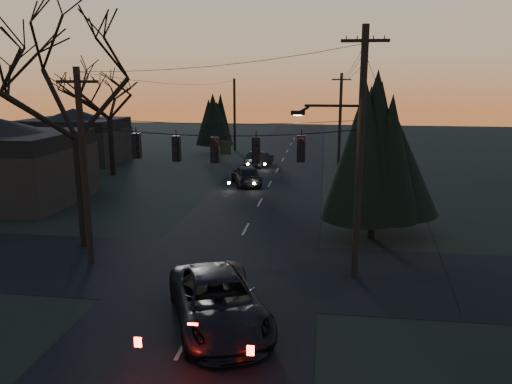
# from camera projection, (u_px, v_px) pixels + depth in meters

# --- Properties ---
(main_road) EXTENTS (8.00, 120.00, 0.02)m
(main_road) POSITION_uv_depth(u_px,v_px,m) (256.00, 210.00, 31.02)
(main_road) COLOR black
(main_road) RESTS_ON ground
(cross_road) EXTENTS (60.00, 7.00, 0.02)m
(cross_road) POSITION_uv_depth(u_px,v_px,m) (224.00, 270.00, 21.36)
(cross_road) COLOR black
(cross_road) RESTS_ON ground
(utility_pole_right) EXTENTS (5.00, 0.30, 10.00)m
(utility_pole_right) POSITION_uv_depth(u_px,v_px,m) (354.00, 277.00, 20.63)
(utility_pole_right) COLOR black
(utility_pole_right) RESTS_ON ground
(utility_pole_left) EXTENTS (1.80, 0.30, 8.50)m
(utility_pole_left) POSITION_uv_depth(u_px,v_px,m) (91.00, 263.00, 22.16)
(utility_pole_left) COLOR black
(utility_pole_left) RESTS_ON ground
(utility_pole_far_r) EXTENTS (1.80, 0.30, 8.50)m
(utility_pole_far_r) POSITION_uv_depth(u_px,v_px,m) (338.00, 164.00, 47.67)
(utility_pole_far_r) COLOR black
(utility_pole_far_r) RESTS_ON ground
(utility_pole_far_l) EXTENTS (0.30, 0.30, 8.00)m
(utility_pole_far_l) POSITION_uv_depth(u_px,v_px,m) (235.00, 150.00, 56.92)
(utility_pole_far_l) COLOR black
(utility_pole_far_l) RESTS_ON ground
(span_signal_assembly) EXTENTS (11.50, 0.44, 1.58)m
(span_signal_assembly) POSITION_uv_depth(u_px,v_px,m) (216.00, 148.00, 20.22)
(span_signal_assembly) COLOR black
(span_signal_assembly) RESTS_ON ground
(bare_tree_left) EXTENTS (9.92, 9.92, 10.50)m
(bare_tree_left) POSITION_uv_depth(u_px,v_px,m) (73.00, 94.00, 22.83)
(bare_tree_left) COLOR black
(bare_tree_left) RESTS_ON ground
(evergreen_right) EXTENTS (4.67, 4.67, 7.52)m
(evergreen_right) POSITION_uv_depth(u_px,v_px,m) (375.00, 154.00, 24.69)
(evergreen_right) COLOR black
(evergreen_right) RESTS_ON ground
(bare_tree_dist) EXTENTS (6.27, 6.27, 9.50)m
(bare_tree_dist) POSITION_uv_depth(u_px,v_px,m) (108.00, 96.00, 40.93)
(bare_tree_dist) COLOR black
(bare_tree_dist) RESTS_ON ground
(evergreen_dist) EXTENTS (3.63, 3.63, 6.57)m
(evergreen_dist) POSITION_uv_depth(u_px,v_px,m) (215.00, 119.00, 52.54)
(evergreen_dist) COLOR black
(evergreen_dist) RESTS_ON ground
(house_left_far) EXTENTS (9.00, 7.00, 5.20)m
(house_left_far) POSITION_uv_depth(u_px,v_px,m) (75.00, 135.00, 48.55)
(house_left_far) COLOR black
(house_left_far) RESTS_ON ground
(suv_near) EXTENTS (4.84, 6.57, 1.66)m
(suv_near) POSITION_uv_depth(u_px,v_px,m) (218.00, 302.00, 16.42)
(suv_near) COLOR black
(suv_near) RESTS_ON ground
(sedan_oncoming_a) EXTENTS (3.22, 4.90, 1.55)m
(sedan_oncoming_a) POSITION_uv_depth(u_px,v_px,m) (246.00, 175.00, 38.29)
(sedan_oncoming_a) COLOR black
(sedan_oncoming_a) RESTS_ON ground
(sedan_oncoming_b) EXTENTS (2.41, 4.33, 1.35)m
(sedan_oncoming_b) POSITION_uv_depth(u_px,v_px,m) (259.00, 159.00, 46.51)
(sedan_oncoming_b) COLOR black
(sedan_oncoming_b) RESTS_ON ground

